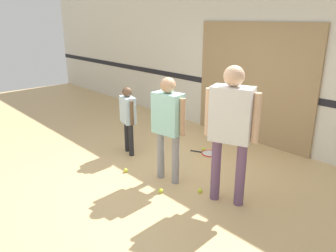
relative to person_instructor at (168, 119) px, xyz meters
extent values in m
plane|color=tan|center=(-0.21, -0.06, -0.97)|extent=(16.00, 16.00, 0.00)
cube|color=silver|center=(-0.21, 2.42, 0.63)|extent=(16.00, 0.06, 3.20)
cube|color=black|center=(-0.21, 2.39, 0.05)|extent=(16.00, 0.01, 0.12)
cube|color=#9E7F56|center=(-0.19, 2.36, 0.17)|extent=(2.56, 0.05, 2.28)
cylinder|color=gray|center=(-0.14, -0.02, -0.59)|extent=(0.11, 0.11, 0.75)
cylinder|color=gray|center=(0.14, 0.02, -0.59)|extent=(0.11, 0.11, 0.75)
cube|color=#99D8D1|center=(0.00, 0.00, 0.08)|extent=(0.47, 0.30, 0.60)
sphere|color=tan|center=(0.00, 0.00, 0.49)|extent=(0.22, 0.22, 0.22)
cylinder|color=tan|center=(-0.26, -0.04, 0.07)|extent=(0.08, 0.08, 0.53)
cylinder|color=tan|center=(0.26, 0.04, 0.07)|extent=(0.08, 0.08, 0.53)
cylinder|color=#232328|center=(-1.34, 0.20, -0.68)|extent=(0.09, 0.09, 0.59)
cylinder|color=#232328|center=(-1.12, 0.14, -0.68)|extent=(0.09, 0.09, 0.59)
cube|color=silver|center=(-1.23, 0.17, -0.15)|extent=(0.38, 0.27, 0.46)
sphere|color=brown|center=(-1.23, 0.17, 0.17)|extent=(0.17, 0.17, 0.17)
cylinder|color=brown|center=(-1.42, 0.22, -0.16)|extent=(0.06, 0.06, 0.42)
cylinder|color=brown|center=(-1.04, 0.12, -0.16)|extent=(0.06, 0.06, 0.42)
cylinder|color=#6B4C70|center=(1.13, 0.23, -0.53)|extent=(0.13, 0.13, 0.87)
cylinder|color=#6B4C70|center=(0.82, 0.11, -0.53)|extent=(0.13, 0.13, 0.87)
cube|color=silver|center=(0.98, 0.17, 0.25)|extent=(0.58, 0.45, 0.69)
sphere|color=#DBAD89|center=(0.98, 0.17, 0.72)|extent=(0.25, 0.25, 0.25)
cylinder|color=#DBAD89|center=(1.25, 0.28, 0.24)|extent=(0.09, 0.09, 0.62)
cylinder|color=#DBAD89|center=(0.70, 0.06, 0.24)|extent=(0.09, 0.09, 0.62)
torus|color=red|center=(-0.23, 1.22, -0.96)|extent=(0.41, 0.41, 0.02)
cylinder|color=silver|center=(-0.23, 1.22, -0.96)|extent=(0.26, 0.26, 0.01)
cylinder|color=black|center=(-0.45, 1.12, -0.96)|extent=(0.19, 0.11, 0.02)
sphere|color=black|center=(-0.54, 1.07, -0.96)|extent=(0.03, 0.03, 0.03)
sphere|color=#CCE038|center=(0.22, -0.34, -0.94)|extent=(0.07, 0.07, 0.07)
sphere|color=#CCE038|center=(-0.40, 1.25, -0.94)|extent=(0.07, 0.07, 0.07)
sphere|color=#CCE038|center=(0.59, 0.07, -0.94)|extent=(0.07, 0.07, 0.07)
sphere|color=#CCE038|center=(-0.64, -0.33, -0.94)|extent=(0.07, 0.07, 0.07)
camera|label=1|loc=(3.31, -3.01, 1.38)|focal=35.00mm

